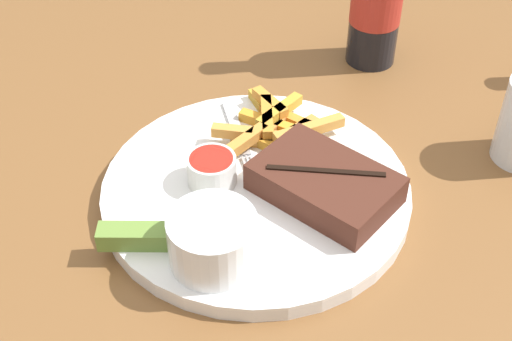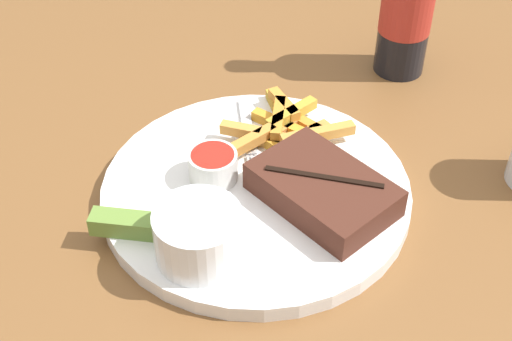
{
  "view_description": "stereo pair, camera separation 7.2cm",
  "coord_description": "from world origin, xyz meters",
  "px_view_note": "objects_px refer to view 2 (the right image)",
  "views": [
    {
      "loc": [
        0.39,
        -0.38,
        1.26
      ],
      "look_at": [
        0.0,
        0.0,
        0.78
      ],
      "focal_mm": 50.0,
      "sensor_mm": 36.0,
      "label": 1
    },
    {
      "loc": [
        0.44,
        -0.32,
        1.26
      ],
      "look_at": [
        0.0,
        0.0,
        0.78
      ],
      "focal_mm": 50.0,
      "sensor_mm": 36.0,
      "label": 2
    }
  ],
  "objects_px": {
    "steak_portion": "(323,189)",
    "coleslaw_cup": "(198,233)",
    "fork_utensil": "(248,133)",
    "dinner_plate": "(256,191)",
    "beer_bottle": "(407,6)",
    "dipping_sauce_cup": "(213,165)",
    "pickle_spear": "(133,225)"
  },
  "relations": [
    {
      "from": "dipping_sauce_cup",
      "to": "dinner_plate",
      "type": "bearing_deg",
      "value": 39.38
    },
    {
      "from": "dinner_plate",
      "to": "coleslaw_cup",
      "type": "relative_size",
      "value": 3.88
    },
    {
      "from": "steak_portion",
      "to": "pickle_spear",
      "type": "xyz_separation_m",
      "value": [
        -0.07,
        -0.17,
        -0.01
      ]
    },
    {
      "from": "fork_utensil",
      "to": "dinner_plate",
      "type": "bearing_deg",
      "value": 0.0
    },
    {
      "from": "steak_portion",
      "to": "dinner_plate",
      "type": "bearing_deg",
      "value": -146.02
    },
    {
      "from": "beer_bottle",
      "to": "pickle_spear",
      "type": "bearing_deg",
      "value": -80.52
    },
    {
      "from": "coleslaw_cup",
      "to": "fork_utensil",
      "type": "xyz_separation_m",
      "value": [
        -0.12,
        0.14,
        -0.03
      ]
    },
    {
      "from": "dipping_sauce_cup",
      "to": "beer_bottle",
      "type": "height_order",
      "value": "beer_bottle"
    },
    {
      "from": "dipping_sauce_cup",
      "to": "pickle_spear",
      "type": "bearing_deg",
      "value": -79.23
    },
    {
      "from": "pickle_spear",
      "to": "fork_utensil",
      "type": "height_order",
      "value": "pickle_spear"
    },
    {
      "from": "steak_portion",
      "to": "coleslaw_cup",
      "type": "distance_m",
      "value": 0.14
    },
    {
      "from": "pickle_spear",
      "to": "beer_bottle",
      "type": "distance_m",
      "value": 0.44
    },
    {
      "from": "steak_portion",
      "to": "pickle_spear",
      "type": "relative_size",
      "value": 1.97
    },
    {
      "from": "steak_portion",
      "to": "coleslaw_cup",
      "type": "height_order",
      "value": "coleslaw_cup"
    },
    {
      "from": "coleslaw_cup",
      "to": "beer_bottle",
      "type": "distance_m",
      "value": 0.42
    },
    {
      "from": "dinner_plate",
      "to": "beer_bottle",
      "type": "relative_size",
      "value": 1.25
    },
    {
      "from": "coleslaw_cup",
      "to": "pickle_spear",
      "type": "relative_size",
      "value": 1.11
    },
    {
      "from": "steak_portion",
      "to": "beer_bottle",
      "type": "relative_size",
      "value": 0.57
    },
    {
      "from": "dinner_plate",
      "to": "beer_bottle",
      "type": "distance_m",
      "value": 0.32
    },
    {
      "from": "dipping_sauce_cup",
      "to": "fork_utensil",
      "type": "bearing_deg",
      "value": 117.95
    },
    {
      "from": "steak_portion",
      "to": "pickle_spear",
      "type": "bearing_deg",
      "value": -113.07
    },
    {
      "from": "coleslaw_cup",
      "to": "beer_bottle",
      "type": "xyz_separation_m",
      "value": [
        -0.13,
        0.39,
        0.04
      ]
    },
    {
      "from": "steak_portion",
      "to": "pickle_spear",
      "type": "height_order",
      "value": "steak_portion"
    },
    {
      "from": "coleslaw_cup",
      "to": "pickle_spear",
      "type": "height_order",
      "value": "coleslaw_cup"
    },
    {
      "from": "dipping_sauce_cup",
      "to": "beer_bottle",
      "type": "relative_size",
      "value": 0.2
    },
    {
      "from": "dinner_plate",
      "to": "dipping_sauce_cup",
      "type": "bearing_deg",
      "value": -140.62
    },
    {
      "from": "fork_utensil",
      "to": "beer_bottle",
      "type": "relative_size",
      "value": 0.47
    },
    {
      "from": "coleslaw_cup",
      "to": "dipping_sauce_cup",
      "type": "distance_m",
      "value": 0.11
    },
    {
      "from": "steak_portion",
      "to": "dipping_sauce_cup",
      "type": "height_order",
      "value": "steak_portion"
    },
    {
      "from": "coleslaw_cup",
      "to": "fork_utensil",
      "type": "relative_size",
      "value": 0.68
    },
    {
      "from": "dinner_plate",
      "to": "beer_bottle",
      "type": "xyz_separation_m",
      "value": [
        -0.09,
        0.29,
        0.08
      ]
    },
    {
      "from": "dipping_sauce_cup",
      "to": "steak_portion",
      "type": "bearing_deg",
      "value": 36.1
    }
  ]
}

